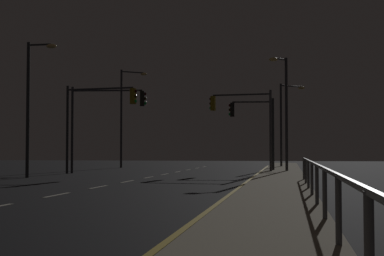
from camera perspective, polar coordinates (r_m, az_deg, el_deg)
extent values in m
plane|color=black|center=(22.81, -9.10, -5.90)|extent=(112.00, 112.00, 0.00)
cube|color=gray|center=(21.59, 8.74, -5.92)|extent=(2.48, 77.00, 0.14)
cube|color=silver|center=(18.62, -13.62, -6.67)|extent=(0.14, 2.00, 0.01)
cube|color=silver|center=(22.34, -9.52, -5.96)|extent=(0.14, 2.00, 0.01)
cube|color=silver|center=(26.14, -6.60, -5.44)|extent=(0.14, 2.00, 0.01)
cube|color=silver|center=(29.99, -4.44, -5.05)|extent=(0.14, 2.00, 0.01)
cube|color=silver|center=(33.88, -2.77, -4.74)|extent=(0.14, 2.00, 0.01)
cube|color=silver|center=(37.79, -1.44, -4.49)|extent=(0.14, 2.00, 0.01)
cube|color=silver|center=(41.72, -0.37, -4.28)|extent=(0.14, 2.00, 0.01)
cube|color=silver|center=(45.66, 0.52, -4.11)|extent=(0.14, 2.00, 0.01)
cube|color=silver|center=(49.61, 1.27, -3.97)|extent=(0.14, 2.00, 0.01)
cube|color=gold|center=(26.64, 5.73, -5.39)|extent=(0.14, 53.00, 0.01)
cylinder|color=#4C4C51|center=(35.77, 8.02, -0.24)|extent=(0.16, 0.16, 5.16)
cylinder|color=#38383D|center=(36.22, 5.06, 3.41)|extent=(3.74, 0.47, 0.11)
cube|color=olive|center=(36.55, 2.17, 2.53)|extent=(0.31, 0.37, 0.95)
sphere|color=black|center=(36.61, 1.93, 2.99)|extent=(0.20, 0.20, 0.20)
sphere|color=black|center=(36.58, 1.93, 2.52)|extent=(0.20, 0.20, 0.20)
sphere|color=#19D84C|center=(36.56, 1.93, 2.05)|extent=(0.20, 0.20, 0.20)
cylinder|color=#38383D|center=(36.28, -12.12, -0.19)|extent=(0.16, 0.16, 5.50)
cylinder|color=#38383D|center=(35.94, -8.63, 3.80)|extent=(4.47, 0.63, 0.11)
cube|color=black|center=(35.50, -5.08, 3.01)|extent=(0.32, 0.37, 0.95)
sphere|color=black|center=(35.51, -4.83, 3.50)|extent=(0.20, 0.20, 0.20)
sphere|color=black|center=(35.48, -4.83, 3.01)|extent=(0.20, 0.20, 0.20)
sphere|color=#19D84C|center=(35.45, -4.83, 2.53)|extent=(0.20, 0.20, 0.20)
cylinder|color=#2D3033|center=(38.11, 8.27, -0.60)|extent=(0.16, 0.16, 4.85)
cylinder|color=#38383D|center=(38.16, 6.19, 2.66)|extent=(2.74, 0.37, 0.11)
cube|color=black|center=(38.10, 4.13, 1.87)|extent=(0.31, 0.37, 0.95)
sphere|color=black|center=(38.12, 3.90, 2.32)|extent=(0.20, 0.20, 0.20)
sphere|color=black|center=(38.10, 3.90, 1.87)|extent=(0.20, 0.20, 0.20)
sphere|color=#19D84C|center=(38.08, 3.90, 1.42)|extent=(0.20, 0.20, 0.20)
cylinder|color=#2D3033|center=(35.75, -12.60, -0.16)|extent=(0.16, 0.16, 5.50)
cylinder|color=#38383D|center=(34.91, -9.39, 3.98)|extent=(4.40, 0.64, 0.11)
cube|color=olive|center=(33.94, -6.03, 3.25)|extent=(0.32, 0.37, 0.95)
sphere|color=black|center=(33.91, -5.79, 3.76)|extent=(0.20, 0.20, 0.20)
sphere|color=black|center=(33.88, -5.79, 3.26)|extent=(0.20, 0.20, 0.20)
sphere|color=#19D84C|center=(33.86, -5.79, 2.75)|extent=(0.20, 0.20, 0.20)
cylinder|color=#38383D|center=(36.66, 9.61, 1.42)|extent=(0.18, 0.18, 7.33)
cylinder|color=#4C4C51|center=(36.54, 8.95, 6.97)|extent=(0.87, 1.11, 0.10)
ellipsoid|color=#F9D172|center=(36.01, 8.31, 6.94)|extent=(0.56, 0.36, 0.24)
cylinder|color=#38383D|center=(47.13, -7.23, 0.96)|extent=(0.18, 0.18, 8.24)
cylinder|color=#2D3033|center=(47.84, -6.06, 5.68)|extent=(1.69, 1.24, 0.10)
ellipsoid|color=#F9D172|center=(48.17, -4.94, 5.50)|extent=(0.56, 0.36, 0.24)
cylinder|color=#38383D|center=(47.02, 9.07, 0.32)|extent=(0.18, 0.18, 6.88)
cylinder|color=#38383D|center=(47.95, 10.09, 4.23)|extent=(1.79, 1.41, 0.10)
ellipsoid|color=#F9D172|center=(48.61, 11.11, 4.03)|extent=(0.56, 0.36, 0.24)
cylinder|color=#2D3033|center=(30.92, -16.40, 1.81)|extent=(0.18, 0.18, 7.22)
cylinder|color=#2D3033|center=(31.07, -15.25, 8.21)|extent=(1.30, 0.10, 0.10)
ellipsoid|color=#F9D172|center=(30.79, -14.15, 8.10)|extent=(0.56, 0.36, 0.24)
cylinder|color=#59595E|center=(5.12, 17.63, -11.47)|extent=(0.09, 0.09, 0.95)
cylinder|color=#59595E|center=(8.05, 14.72, -8.12)|extent=(0.09, 0.09, 0.95)
cylinder|color=#59595E|center=(11.00, 13.39, -6.55)|extent=(0.09, 0.09, 0.95)
cylinder|color=#59595E|center=(13.96, 12.63, -5.64)|extent=(0.09, 0.09, 0.95)
cylinder|color=#59595E|center=(16.93, 12.13, -5.05)|extent=(0.09, 0.09, 0.95)
cylinder|color=#59595E|center=(19.90, 11.78, -4.64)|extent=(0.09, 0.09, 0.95)
cylinder|color=#59595E|center=(22.86, 11.53, -4.33)|extent=(0.09, 0.09, 0.95)
cylinder|color=#59595E|center=(25.83, 11.33, -4.10)|extent=(0.09, 0.09, 0.95)
cube|color=slate|center=(13.94, 12.61, -3.69)|extent=(0.06, 23.77, 0.06)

